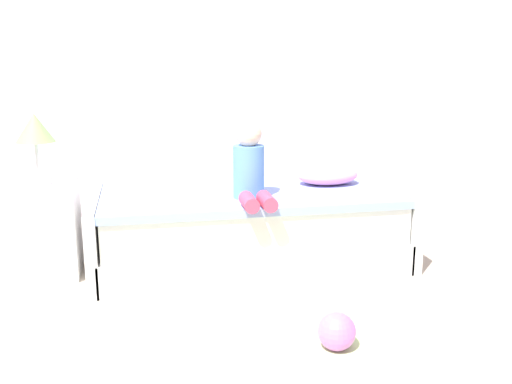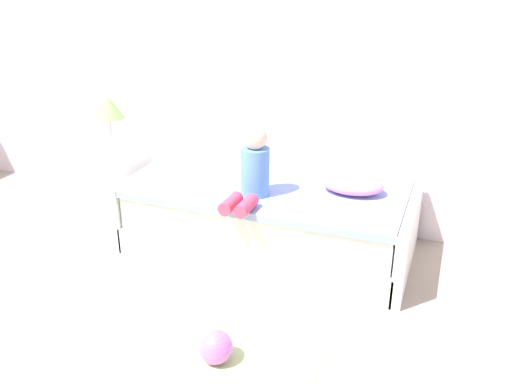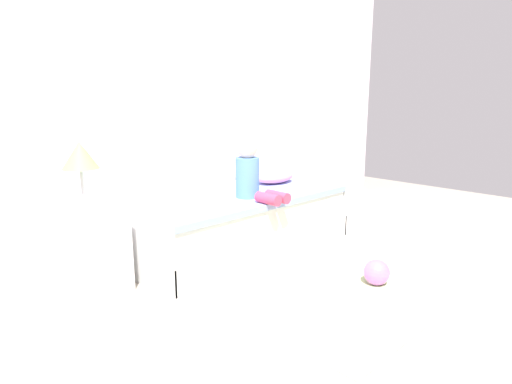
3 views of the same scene
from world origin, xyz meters
The scene contains 9 objects.
ground_plane centered at (0.00, 0.00, 0.00)m, with size 9.20×9.20×0.00m, color #9E9384.
wall_rear centered at (0.00, 2.60, 1.45)m, with size 7.20×0.10×2.90m, color white.
bed centered at (0.61, 2.00, 0.25)m, with size 2.11×1.00×0.50m.
nightstand centered at (-0.74, 2.03, 0.30)m, with size 0.44×0.44×0.60m, color white.
table_lamp centered at (-0.74, 2.03, 0.94)m, with size 0.24×0.24×0.45m.
child_figure centered at (0.58, 1.77, 0.70)m, with size 0.20×0.51×0.50m.
pillow centered at (1.21, 2.10, 0.56)m, with size 0.44×0.30×0.13m, color #EA8CC6.
toy_ball centered at (0.80, 0.68, 0.09)m, with size 0.19×0.19×0.19m, color #CC66D8.
area_rug centered at (0.54, 0.70, 0.00)m, with size 1.60×1.10×0.01m, color #B2D189.
Camera 3 is at (-1.87, -0.82, 1.33)m, focal length 30.28 mm.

